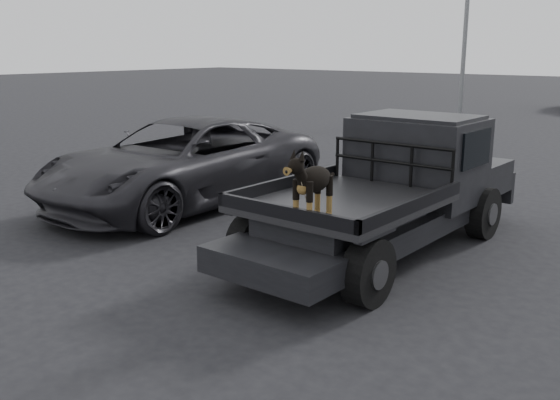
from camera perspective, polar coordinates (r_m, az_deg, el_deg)
The scene contains 6 objects.
ground at distance 7.84m, azimuth -1.04°, elevation -6.61°, with size 120.00×120.00×0.00m, color black.
flatbed_ute at distance 8.59m, azimuth 9.28°, elevation -1.75°, with size 2.00×5.40×0.92m, color black, non-canonical shape.
ute_cab at distance 9.22m, azimuth 12.47°, elevation 4.90°, with size 1.72×1.30×0.88m, color black, non-canonical shape.
headache_rack at distance 8.59m, azimuth 10.14°, elevation 3.26°, with size 1.80×0.08×0.55m, color black, non-canonical shape.
dog at distance 6.72m, azimuth 3.03°, elevation 1.38°, with size 0.32×0.60×0.74m, color black, non-canonical shape.
parked_suv at distance 11.17m, azimuth -8.88°, elevation 3.41°, with size 2.51×5.44×1.51m, color #2A292E.
Camera 1 is at (4.75, -5.61, 2.73)m, focal length 40.00 mm.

